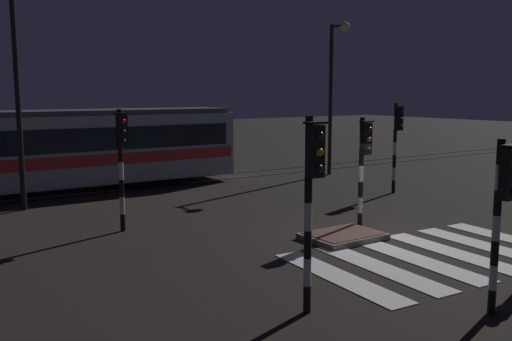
# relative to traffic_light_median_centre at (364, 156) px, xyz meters

# --- Properties ---
(ground_plane) EXTENTS (120.00, 120.00, 0.00)m
(ground_plane) POSITION_rel_traffic_light_median_centre_xyz_m (-0.48, -1.25, -2.14)
(ground_plane) COLOR black
(rail_near) EXTENTS (80.00, 0.12, 0.03)m
(rail_near) POSITION_rel_traffic_light_median_centre_xyz_m (-0.48, 10.19, -2.12)
(rail_near) COLOR #59595E
(rail_near) RESTS_ON ground
(rail_far) EXTENTS (80.00, 0.12, 0.03)m
(rail_far) POSITION_rel_traffic_light_median_centre_xyz_m (-0.48, 11.63, -2.12)
(rail_far) COLOR #59595E
(rail_far) RESTS_ON ground
(crosswalk_zebra) EXTENTS (6.95, 4.44, 0.02)m
(crosswalk_zebra) POSITION_rel_traffic_light_median_centre_xyz_m (-0.48, -2.99, -2.13)
(crosswalk_zebra) COLOR silver
(crosswalk_zebra) RESTS_ON ground
(traffic_island) EXTENTS (2.06, 1.51, 0.18)m
(traffic_island) POSITION_rel_traffic_light_median_centre_xyz_m (-1.25, -0.55, -2.05)
(traffic_island) COLOR slate
(traffic_island) RESTS_ON ground
(traffic_light_median_centre) EXTENTS (0.36, 0.42, 3.24)m
(traffic_light_median_centre) POSITION_rel_traffic_light_median_centre_xyz_m (0.00, 0.00, 0.00)
(traffic_light_median_centre) COLOR black
(traffic_light_median_centre) RESTS_ON ground
(traffic_light_corner_near_left) EXTENTS (0.36, 0.42, 3.54)m
(traffic_light_corner_near_left) POSITION_rel_traffic_light_median_centre_xyz_m (-5.27, -4.03, 0.20)
(traffic_light_corner_near_left) COLOR black
(traffic_light_corner_near_left) RESTS_ON ground
(traffic_light_kerb_mid_left) EXTENTS (0.36, 0.42, 3.16)m
(traffic_light_kerb_mid_left) POSITION_rel_traffic_light_median_centre_xyz_m (-2.55, -5.93, -0.05)
(traffic_light_kerb_mid_left) COLOR black
(traffic_light_kerb_mid_left) RESTS_ON ground
(traffic_light_corner_far_right) EXTENTS (0.36, 0.42, 3.53)m
(traffic_light_corner_far_right) POSITION_rel_traffic_light_median_centre_xyz_m (5.22, 3.47, 0.19)
(traffic_light_corner_far_right) COLOR black
(traffic_light_corner_far_right) RESTS_ON ground
(traffic_light_corner_far_left) EXTENTS (0.36, 0.42, 3.48)m
(traffic_light_corner_far_left) POSITION_rel_traffic_light_median_centre_xyz_m (-5.86, 3.57, 0.16)
(traffic_light_corner_far_left) COLOR black
(traffic_light_corner_far_left) RESTS_ON ground
(street_lamp_trackside_right) EXTENTS (0.44, 1.21, 7.12)m
(street_lamp_trackside_right) POSITION_rel_traffic_light_median_centre_xyz_m (6.47, 8.53, 2.38)
(street_lamp_trackside_right) COLOR black
(street_lamp_trackside_right) RESTS_ON ground
(street_lamp_trackside_left) EXTENTS (0.44, 1.21, 7.36)m
(street_lamp_trackside_left) POSITION_rel_traffic_light_median_centre_xyz_m (-7.58, 8.06, 2.51)
(street_lamp_trackside_left) COLOR black
(street_lamp_trackside_left) RESTS_ON ground
(tram) EXTENTS (15.79, 2.58, 4.15)m
(tram) POSITION_rel_traffic_light_median_centre_xyz_m (-6.23, 10.91, -0.39)
(tram) COLOR #B2BCC1
(tram) RESTS_ON ground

